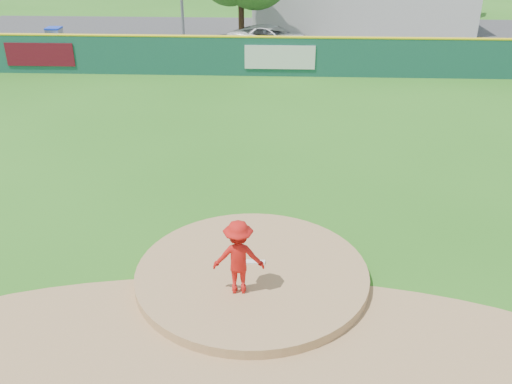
{
  "coord_description": "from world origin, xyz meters",
  "views": [
    {
      "loc": [
        0.62,
        -11.17,
        7.95
      ],
      "look_at": [
        0.0,
        2.0,
        1.3
      ],
      "focal_mm": 40.0,
      "sensor_mm": 36.0,
      "label": 1
    }
  ],
  "objects_px": {
    "pitcher": "(239,257)",
    "van": "(272,38)",
    "playground_slide": "(55,39)",
    "pool_building_grp": "(359,2)"
  },
  "relations": [
    {
      "from": "playground_slide",
      "to": "pool_building_grp",
      "type": "bearing_deg",
      "value": 23.99
    },
    {
      "from": "pitcher",
      "to": "van",
      "type": "bearing_deg",
      "value": -93.33
    },
    {
      "from": "van",
      "to": "playground_slide",
      "type": "relative_size",
      "value": 2.17
    },
    {
      "from": "pitcher",
      "to": "pool_building_grp",
      "type": "xyz_separation_m",
      "value": [
        6.25,
        32.81,
        0.54
      ]
    },
    {
      "from": "pitcher",
      "to": "van",
      "type": "xyz_separation_m",
      "value": [
        0.16,
        24.54,
        -0.37
      ]
    },
    {
      "from": "van",
      "to": "playground_slide",
      "type": "distance_m",
      "value": 13.23
    },
    {
      "from": "pitcher",
      "to": "van",
      "type": "relative_size",
      "value": 0.33
    },
    {
      "from": "pitcher",
      "to": "playground_slide",
      "type": "height_order",
      "value": "pitcher"
    },
    {
      "from": "van",
      "to": "playground_slide",
      "type": "xyz_separation_m",
      "value": [
        -13.23,
        -0.33,
        -0.07
      ]
    },
    {
      "from": "pool_building_grp",
      "to": "playground_slide",
      "type": "height_order",
      "value": "pool_building_grp"
    }
  ]
}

